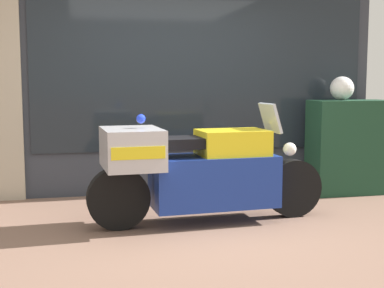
{
  "coord_description": "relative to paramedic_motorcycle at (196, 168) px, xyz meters",
  "views": [
    {
      "loc": [
        -1.14,
        -4.82,
        1.42
      ],
      "look_at": [
        0.04,
        0.8,
        0.74
      ],
      "focal_mm": 50.0,
      "sensor_mm": 36.0,
      "label": 1
    }
  ],
  "objects": [
    {
      "name": "window_display",
      "position": [
        0.38,
        1.74,
        -0.07
      ],
      "size": [
        4.02,
        0.3,
        2.05
      ],
      "color": "slate",
      "rests_on": "ground"
    },
    {
      "name": "paramedic_motorcycle",
      "position": [
        0.0,
        0.0,
        0.0
      ],
      "size": [
        2.44,
        0.76,
        1.2
      ],
      "rotation": [
        0.0,
        0.0,
        0.07
      ],
      "color": "black",
      "rests_on": "ground"
    },
    {
      "name": "ground_plane",
      "position": [
        0.03,
        -0.29,
        -0.56
      ],
      "size": [
        60.0,
        60.0,
        0.0
      ],
      "primitive_type": "plane",
      "color": "#7A5B4C"
    },
    {
      "name": "shop_building",
      "position": [
        -0.35,
        1.71,
        1.38
      ],
      "size": [
        5.33,
        0.55,
        3.86
      ],
      "color": "#333842",
      "rests_on": "ground"
    },
    {
      "name": "white_helmet",
      "position": [
        2.13,
        1.12,
        0.77
      ],
      "size": [
        0.3,
        0.3,
        0.3
      ],
      "primitive_type": "sphere",
      "color": "white",
      "rests_on": "utility_cabinet"
    },
    {
      "name": "utility_cabinet",
      "position": [
        2.22,
        1.05,
        0.03
      ],
      "size": [
        1.0,
        0.48,
        1.18
      ],
      "primitive_type": "cube",
      "color": "#193D28",
      "rests_on": "ground"
    }
  ]
}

